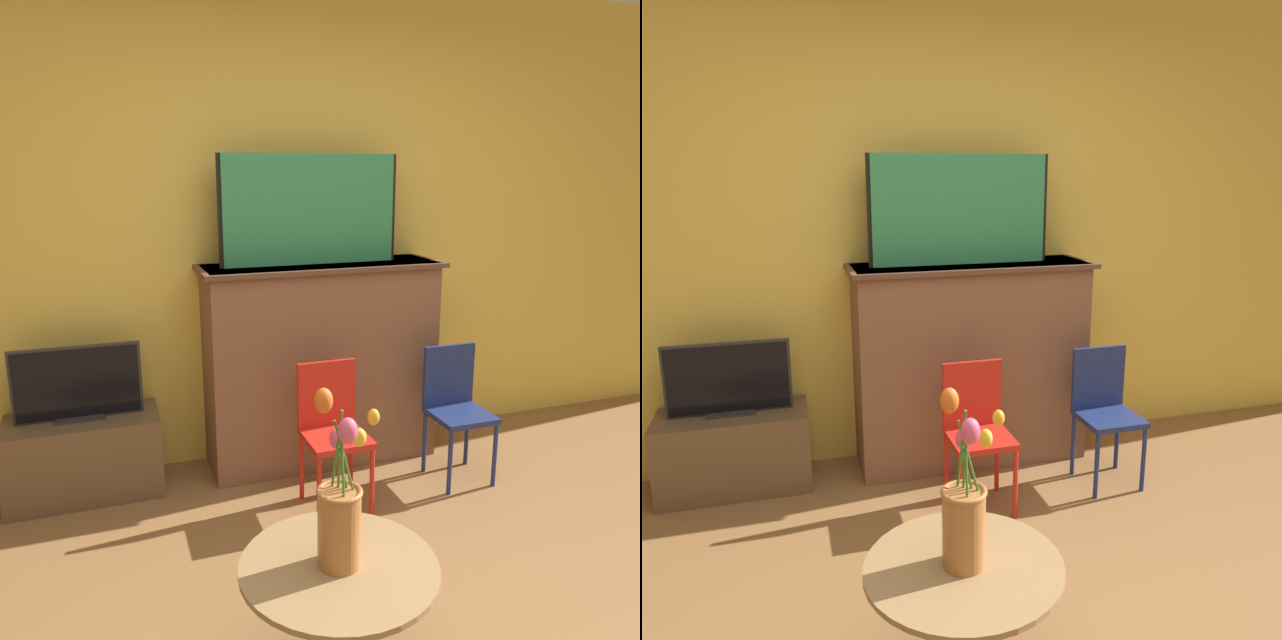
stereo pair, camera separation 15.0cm
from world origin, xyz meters
TOP-DOWN VIEW (x-y plane):
  - wall_back at (0.00, 2.13)m, footprint 8.00×0.06m
  - fireplace_mantel at (0.18, 1.90)m, footprint 1.36×0.44m
  - painting at (0.12, 1.91)m, footprint 1.01×0.03m
  - tv_stand at (-1.13, 1.89)m, footprint 0.77×0.37m
  - tv_monitor at (-1.13, 1.90)m, footprint 0.63×0.12m
  - chair_red at (0.06, 1.39)m, footprint 0.31×0.31m
  - chair_blue at (0.81, 1.45)m, footprint 0.31×0.31m
  - side_table at (-0.33, 0.27)m, footprint 0.63×0.63m
  - vase_tulips at (-0.33, 0.27)m, footprint 0.20×0.20m

SIDE VIEW (x-z plane):
  - tv_stand at x=-1.13m, z-range 0.00..0.42m
  - side_table at x=-0.33m, z-range 0.07..0.54m
  - chair_red at x=0.06m, z-range 0.06..0.79m
  - chair_blue at x=0.81m, z-range 0.06..0.79m
  - fireplace_mantel at x=0.18m, z-range 0.01..1.17m
  - tv_monitor at x=-1.13m, z-range 0.42..0.80m
  - vase_tulips at x=-0.33m, z-range 0.37..0.93m
  - wall_back at x=0.00m, z-range 0.00..2.70m
  - painting at x=0.12m, z-range 1.16..1.75m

